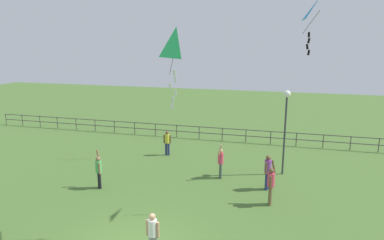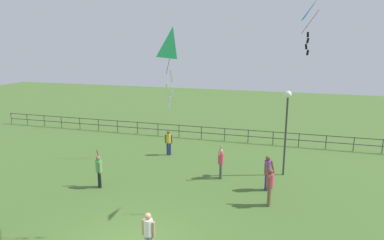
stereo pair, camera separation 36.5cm
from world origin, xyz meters
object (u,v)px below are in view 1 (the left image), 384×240
object	(u,v)px
person_2	(221,161)
person_5	(153,233)
person_3	(268,170)
person_1	(99,170)
kite_0	(319,12)
lamppost	(286,114)
person_0	(167,141)
person_6	(271,183)
kite_1	(176,46)

from	to	relation	value
person_2	person_5	bearing A→B (deg)	-97.01
person_3	person_1	bearing A→B (deg)	-166.07
person_2	kite_0	size ratio (longest dim) A/B	0.90
person_1	person_2	size ratio (longest dim) A/B	1.01
person_5	kite_0	distance (m)	9.82
lamppost	person_3	distance (m)	3.27
person_1	person_2	bearing A→B (deg)	26.91
person_5	kite_0	size ratio (longest dim) A/B	0.77
person_0	person_5	world-z (taller)	person_5
person_6	kite_1	bearing A→B (deg)	-133.75
person_2	person_3	xyz separation A→B (m)	(2.42, -0.81, 0.05)
person_5	person_2	bearing A→B (deg)	82.99
person_2	person_5	distance (m)	7.31
kite_0	person_3	bearing A→B (deg)	132.37
person_5	lamppost	bearing A→B (deg)	65.25
person_0	person_1	xyz separation A→B (m)	(-1.55, -5.54, 0.05)
person_1	person_3	bearing A→B (deg)	13.93
person_0	person_3	bearing A→B (deg)	-29.78
person_5	kite_1	xyz separation A→B (m)	(0.37, 1.56, 5.91)
person_1	kite_1	world-z (taller)	kite_1
lamppost	person_2	xyz separation A→B (m)	(-3.11, -1.42, -2.34)
lamppost	person_1	size ratio (longest dim) A/B	2.40
person_1	person_3	world-z (taller)	person_1
lamppost	person_6	xyz separation A→B (m)	(-0.47, -3.81, -2.28)
person_6	kite_0	bearing A→B (deg)	-7.50
lamppost	person_0	bearing A→B (deg)	168.88
lamppost	person_0	size ratio (longest dim) A/B	2.89
person_3	person_6	distance (m)	1.60
person_0	person_2	bearing A→B (deg)	-35.80
kite_1	lamppost	bearing A→B (deg)	62.96
kite_0	kite_1	distance (m)	5.64
person_0	person_5	bearing A→B (deg)	-73.48
person_5	kite_0	bearing A→B (deg)	43.52
person_3	kite_1	bearing A→B (deg)	-121.05
kite_1	person_2	bearing A→B (deg)	84.76
person_6	kite_1	distance (m)	7.40
person_2	person_3	world-z (taller)	person_2
person_1	person_3	xyz separation A→B (m)	(7.84, 1.94, 0.04)
person_0	kite_0	xyz separation A→B (m)	(7.91, -5.37, 7.11)
person_1	lamppost	bearing A→B (deg)	26.07
person_0	person_5	size ratio (longest dim) A/B	0.98
kite_0	kite_1	xyz separation A→B (m)	(-4.56, -3.11, -1.19)
person_0	person_3	distance (m)	7.25
lamppost	kite_0	bearing A→B (deg)	-76.98
person_2	kite_1	distance (m)	8.20
person_0	person_2	world-z (taller)	person_2
person_3	kite_1	size ratio (longest dim) A/B	0.64
person_2	person_6	bearing A→B (deg)	-42.25
person_0	person_3	size ratio (longest dim) A/B	0.91
person_1	person_6	xyz separation A→B (m)	(8.06, 0.36, 0.05)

